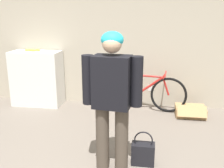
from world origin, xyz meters
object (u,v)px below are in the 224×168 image
banana (33,50)px  handbag (143,153)px  cardboard_box (190,111)px  bicycle (142,92)px  person (112,93)px

banana → handbag: bearing=-40.0°
banana → cardboard_box: banana is taller
banana → cardboard_box: size_ratio=0.66×
banana → bicycle: bearing=-1.1°
person → bicycle: 2.01m
person → cardboard_box: bearing=64.4°
handbag → bicycle: bearing=93.3°
handbag → person: bearing=-158.4°
person → banana: person is taller
cardboard_box → person: bearing=-122.0°
bicycle → banana: bearing=-176.7°
person → banana: size_ratio=4.71×
banana → handbag: (2.16, -1.81, -0.91)m
person → bicycle: bearing=89.0°
bicycle → handbag: bicycle is taller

